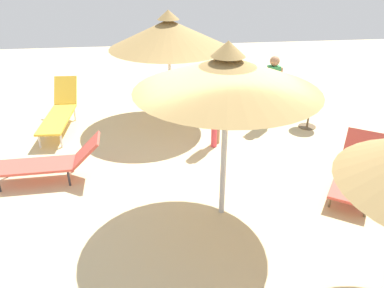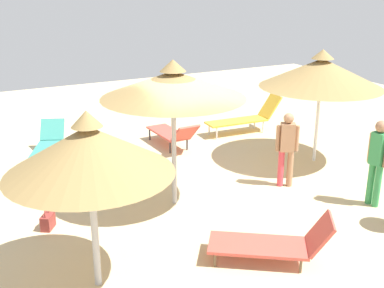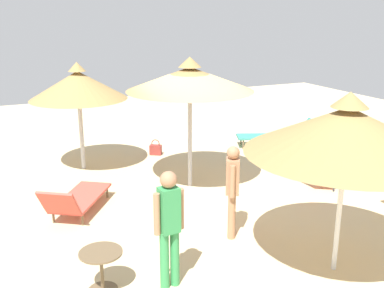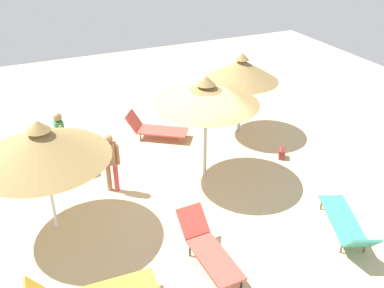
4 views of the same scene
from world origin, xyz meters
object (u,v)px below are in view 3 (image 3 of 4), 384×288
object	(u,v)px
lounge_chair_far_left	(277,135)
parasol_umbrella_back	(190,79)
parasol_umbrella_near_left	(347,130)
person_standing_front	(169,222)
side_table_round	(101,264)
parasol_umbrella_center	(78,85)
lounge_chair_edge	(338,168)
person_standing_center	(232,186)
handbag	(156,149)
lounge_chair_far_right	(76,199)

from	to	relation	value
lounge_chair_far_left	parasol_umbrella_back	bearing A→B (deg)	26.41
parasol_umbrella_near_left	lounge_chair_far_left	xyz separation A→B (m)	(-3.00, -5.82, -1.83)
parasol_umbrella_near_left	person_standing_front	bearing A→B (deg)	-14.32
lounge_chair_far_left	side_table_round	size ratio (longest dim) A/B	3.67
side_table_round	lounge_chair_far_left	bearing A→B (deg)	-142.14
side_table_round	parasol_umbrella_near_left	bearing A→B (deg)	164.85
lounge_chair_far_left	person_standing_front	xyz separation A→B (m)	(5.42, 5.20, 0.64)
side_table_round	parasol_umbrella_center	bearing A→B (deg)	-98.89
parasol_umbrella_center	parasol_umbrella_near_left	xyz separation A→B (m)	(-2.50, 6.20, 0.09)
parasol_umbrella_center	person_standing_front	bearing A→B (deg)	90.72
parasol_umbrella_near_left	lounge_chair_edge	world-z (taller)	parasol_umbrella_near_left
person_standing_center	side_table_round	size ratio (longest dim) A/B	2.67
handbag	person_standing_front	bearing A→B (deg)	71.69
lounge_chair_edge	handbag	world-z (taller)	lounge_chair_edge
parasol_umbrella_back	lounge_chair_edge	bearing A→B (deg)	155.52
person_standing_front	lounge_chair_edge	bearing A→B (deg)	-157.06
lounge_chair_far_right	person_standing_front	world-z (taller)	person_standing_front
lounge_chair_edge	handbag	size ratio (longest dim) A/B	4.60
parasol_umbrella_center	lounge_chair_edge	xyz separation A→B (m)	(-4.94, 3.52, -1.67)
side_table_round	lounge_chair_edge	bearing A→B (deg)	-162.85
lounge_chair_far_left	handbag	size ratio (longest dim) A/B	5.14
lounge_chair_far_right	parasol_umbrella_center	bearing A→B (deg)	-104.34
parasol_umbrella_near_left	person_standing_front	world-z (taller)	parasol_umbrella_near_left
lounge_chair_edge	handbag	distance (m)	4.82
parasol_umbrella_near_left	lounge_chair_edge	distance (m)	4.03
person_standing_center	parasol_umbrella_center	bearing A→B (deg)	-70.81
person_standing_center	lounge_chair_far_right	bearing A→B (deg)	-40.73
person_standing_center	side_table_round	xyz separation A→B (m)	(2.44, 0.68, -0.51)
parasol_umbrella_near_left	lounge_chair_far_right	world-z (taller)	parasol_umbrella_near_left
handbag	lounge_chair_far_left	bearing A→B (deg)	168.72
parasol_umbrella_back	lounge_chair_far_left	xyz separation A→B (m)	(-3.56, -1.77, -2.05)
parasol_umbrella_back	side_table_round	bearing A→B (deg)	48.72
lounge_chair_edge	side_table_round	xyz separation A→B (m)	(5.77, 1.78, 0.01)
parasol_umbrella_back	parasol_umbrella_near_left	bearing A→B (deg)	97.94
parasol_umbrella_near_left	parasol_umbrella_back	distance (m)	4.09
lounge_chair_far_right	lounge_chair_edge	size ratio (longest dim) A/B	0.98
parasol_umbrella_center	lounge_chair_edge	world-z (taller)	parasol_umbrella_center
lounge_chair_edge	person_standing_front	bearing A→B (deg)	22.94
lounge_chair_edge	handbag	xyz separation A→B (m)	(2.92, -3.83, -0.26)
parasol_umbrella_center	side_table_round	xyz separation A→B (m)	(0.83, 5.30, -1.67)
person_standing_front	side_table_round	world-z (taller)	person_standing_front
handbag	side_table_round	bearing A→B (deg)	63.07
parasol_umbrella_center	parasol_umbrella_back	xyz separation A→B (m)	(-1.93, 2.15, 0.31)
side_table_round	person_standing_center	bearing A→B (deg)	-164.37
lounge_chair_far_left	lounge_chair_edge	world-z (taller)	lounge_chair_edge
lounge_chair_far_left	person_standing_center	size ratio (longest dim) A/B	1.37
parasol_umbrella_center	person_standing_center	bearing A→B (deg)	109.19
lounge_chair_far_right	lounge_chair_edge	distance (m)	5.68
parasol_umbrella_center	lounge_chair_far_left	size ratio (longest dim) A/B	1.18
parasol_umbrella_back	handbag	size ratio (longest dim) A/B	6.60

